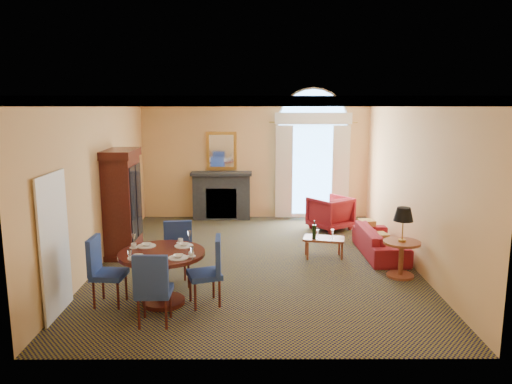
{
  "coord_description": "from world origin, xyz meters",
  "views": [
    {
      "loc": [
        -0.03,
        -9.41,
        3.18
      ],
      "look_at": [
        0.0,
        0.5,
        1.3
      ],
      "focal_mm": 35.0,
      "sensor_mm": 36.0,
      "label": 1
    }
  ],
  "objects_px": {
    "armoire": "(122,204)",
    "dining_table": "(162,266)",
    "armchair": "(330,213)",
    "coffee_table": "(323,238)",
    "side_table": "(402,235)",
    "sofa": "(380,242)"
  },
  "relations": [
    {
      "from": "sofa",
      "to": "side_table",
      "type": "xyz_separation_m",
      "value": [
        0.05,
        -1.28,
        0.5
      ]
    },
    {
      "from": "dining_table",
      "to": "armchair",
      "type": "relative_size",
      "value": 1.5
    },
    {
      "from": "coffee_table",
      "to": "side_table",
      "type": "relative_size",
      "value": 0.71
    },
    {
      "from": "sofa",
      "to": "armoire",
      "type": "bearing_deg",
      "value": 87.72
    },
    {
      "from": "armchair",
      "to": "armoire",
      "type": "bearing_deg",
      "value": -12.88
    },
    {
      "from": "armchair",
      "to": "coffee_table",
      "type": "distance_m",
      "value": 2.28
    },
    {
      "from": "armoire",
      "to": "side_table",
      "type": "bearing_deg",
      "value": -14.36
    },
    {
      "from": "armchair",
      "to": "coffee_table",
      "type": "relative_size",
      "value": 1.01
    },
    {
      "from": "armoire",
      "to": "coffee_table",
      "type": "height_order",
      "value": "armoire"
    },
    {
      "from": "armoire",
      "to": "side_table",
      "type": "xyz_separation_m",
      "value": [
        5.32,
        -1.36,
        -0.26
      ]
    },
    {
      "from": "dining_table",
      "to": "armoire",
      "type": "bearing_deg",
      "value": 116.33
    },
    {
      "from": "armoire",
      "to": "coffee_table",
      "type": "xyz_separation_m",
      "value": [
        4.07,
        -0.26,
        -0.65
      ]
    },
    {
      "from": "coffee_table",
      "to": "side_table",
      "type": "distance_m",
      "value": 1.71
    },
    {
      "from": "side_table",
      "to": "sofa",
      "type": "bearing_deg",
      "value": 92.23
    },
    {
      "from": "dining_table",
      "to": "armchair",
      "type": "xyz_separation_m",
      "value": [
        3.29,
        4.51,
        -0.21
      ]
    },
    {
      "from": "armchair",
      "to": "side_table",
      "type": "distance_m",
      "value": 3.44
    },
    {
      "from": "armoire",
      "to": "side_table",
      "type": "relative_size",
      "value": 1.73
    },
    {
      "from": "dining_table",
      "to": "coffee_table",
      "type": "height_order",
      "value": "dining_table"
    },
    {
      "from": "side_table",
      "to": "armchair",
      "type": "bearing_deg",
      "value": 103.12
    },
    {
      "from": "armchair",
      "to": "side_table",
      "type": "height_order",
      "value": "side_table"
    },
    {
      "from": "dining_table",
      "to": "side_table",
      "type": "bearing_deg",
      "value": 16.21
    },
    {
      "from": "armoire",
      "to": "dining_table",
      "type": "relative_size",
      "value": 1.62
    }
  ]
}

